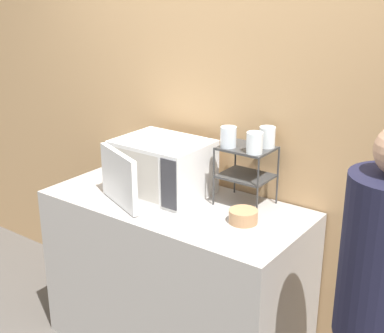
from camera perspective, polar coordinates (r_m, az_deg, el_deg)
The scene contains 9 objects.
wall_back at distance 3.08m, azimuth 2.49°, elevation 4.81°, with size 8.00×0.06×2.60m.
counter at distance 3.12m, azimuth -1.74°, elevation -11.66°, with size 1.46×0.69×0.93m.
microwave at distance 2.98m, azimuth -3.38°, elevation -0.10°, with size 0.51×0.56×0.31m.
dish_rack at distance 2.81m, azimuth 5.80°, elevation 0.32°, with size 0.28×0.22×0.32m.
glass_front_left at distance 2.77m, azimuth 3.90°, elevation 3.17°, with size 0.08×0.08×0.11m.
glass_back_right at distance 2.79m, azimuth 8.03°, elevation 3.14°, with size 0.08×0.08×0.11m.
glass_front_right at distance 2.68m, azimuth 6.69°, elevation 2.53°, with size 0.08×0.08×0.11m.
bowl at distance 2.67m, azimuth 5.49°, elevation -5.32°, with size 0.14×0.14×0.07m.
person at distance 2.28m, azimuth 19.47°, elevation -13.17°, with size 0.35×0.35×1.60m.
Camera 1 is at (1.65, -1.76, 2.08)m, focal length 50.00 mm.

